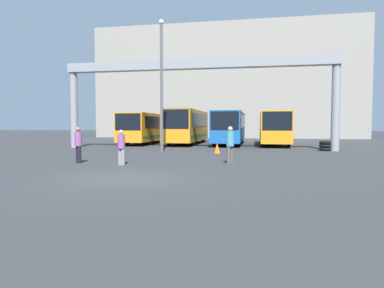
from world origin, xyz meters
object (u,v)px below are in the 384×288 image
object	(u,v)px
pedestrian_near_left	(121,146)
tire_stack	(326,146)
lamp_post	(162,81)
bus_slot_2	(230,126)
bus_slot_3	(274,126)
bus_slot_0	(149,126)
bus_slot_1	(187,125)
traffic_cone	(217,148)
pedestrian_mid_left	(230,144)
pedestrian_mid_right	(78,144)

from	to	relation	value
pedestrian_near_left	tire_stack	xyz separation A→B (m)	(11.29, 11.31, -0.52)
lamp_post	bus_slot_2	bearing A→B (deg)	68.55
bus_slot_3	pedestrian_near_left	distance (m)	19.65
bus_slot_0	bus_slot_1	world-z (taller)	bus_slot_1
bus_slot_3	traffic_cone	distance (m)	11.35
bus_slot_2	lamp_post	size ratio (longest dim) A/B	1.15
tire_stack	bus_slot_1	bearing A→B (deg)	150.18
pedestrian_near_left	bus_slot_3	bearing A→B (deg)	-108.93
traffic_cone	lamp_post	world-z (taller)	lamp_post
bus_slot_1	bus_slot_2	distance (m)	4.18
pedestrian_mid_left	bus_slot_3	bearing A→B (deg)	39.57
tire_stack	bus_slot_0	bearing A→B (deg)	154.72
pedestrian_mid_left	lamp_post	size ratio (longest dim) A/B	0.20
traffic_cone	tire_stack	bearing A→B (deg)	26.26
pedestrian_mid_right	tire_stack	distance (m)	17.52
bus_slot_0	traffic_cone	distance (m)	14.14
pedestrian_near_left	pedestrian_mid_left	bearing A→B (deg)	-158.79
bus_slot_0	lamp_post	world-z (taller)	lamp_post
bus_slot_0	bus_slot_2	xyz separation A→B (m)	(8.36, -0.82, 0.06)
pedestrian_mid_left	bus_slot_1	bearing A→B (deg)	67.73
bus_slot_3	tire_stack	bearing A→B (deg)	-62.66
tire_stack	lamp_post	world-z (taller)	lamp_post
bus_slot_0	bus_slot_1	distance (m)	4.25
lamp_post	traffic_cone	bearing A→B (deg)	-6.63
bus_slot_1	pedestrian_mid_right	xyz separation A→B (m)	(-1.93, -17.62, -0.95)
pedestrian_mid_left	traffic_cone	xyz separation A→B (m)	(-1.34, 6.05, -0.62)
bus_slot_1	bus_slot_3	size ratio (longest dim) A/B	1.02
pedestrian_near_left	tire_stack	world-z (taller)	pedestrian_near_left
bus_slot_2	bus_slot_0	bearing A→B (deg)	174.39
bus_slot_2	lamp_post	bearing A→B (deg)	-111.45
bus_slot_3	pedestrian_near_left	size ratio (longest dim) A/B	6.24
bus_slot_1	pedestrian_mid_left	bearing A→B (deg)	-71.60
pedestrian_near_left	lamp_post	bearing A→B (deg)	-83.34
pedestrian_mid_left	tire_stack	world-z (taller)	pedestrian_mid_left
bus_slot_1	pedestrian_near_left	xyz separation A→B (m)	(0.52, -18.08, -1.02)
bus_slot_0	bus_slot_3	distance (m)	12.56
bus_slot_0	traffic_cone	bearing A→B (deg)	-53.56
bus_slot_2	lamp_post	world-z (taller)	lamp_post
pedestrian_mid_left	lamp_post	world-z (taller)	lamp_post
bus_slot_1	lamp_post	size ratio (longest dim) A/B	1.15
pedestrian_near_left	pedestrian_mid_left	distance (m)	5.22
bus_slot_2	tire_stack	bearing A→B (deg)	-41.39
bus_slot_2	pedestrian_mid_left	distance (m)	16.62
bus_slot_2	tire_stack	distance (m)	10.28
bus_slot_2	pedestrian_mid_right	world-z (taller)	bus_slot_2
pedestrian_mid_right	bus_slot_3	bearing A→B (deg)	99.27
pedestrian_near_left	traffic_cone	xyz separation A→B (m)	(3.66, 7.54, -0.54)
bus_slot_1	traffic_cone	size ratio (longest dim) A/B	15.45
bus_slot_0	pedestrian_mid_left	world-z (taller)	bus_slot_0
pedestrian_near_left	tire_stack	distance (m)	15.99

